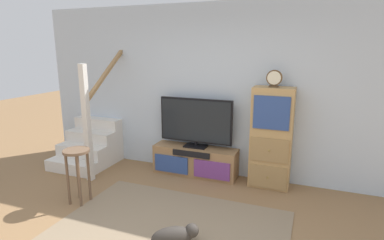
{
  "coord_description": "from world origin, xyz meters",
  "views": [
    {
      "loc": [
        1.4,
        -2.27,
        2.03
      ],
      "look_at": [
        -0.16,
        1.7,
        1.03
      ],
      "focal_mm": 29.17,
      "sensor_mm": 36.0,
      "label": 1
    }
  ],
  "objects_px": {
    "television": "(196,122)",
    "bar_stool_near": "(77,164)",
    "side_cabinet": "(271,138)",
    "dog": "(175,236)",
    "media_console": "(195,161)",
    "desk_clock": "(274,79)"
  },
  "relations": [
    {
      "from": "television",
      "to": "bar_stool_near",
      "type": "bearing_deg",
      "value": -126.87
    },
    {
      "from": "side_cabinet",
      "to": "dog",
      "type": "height_order",
      "value": "side_cabinet"
    },
    {
      "from": "media_console",
      "to": "side_cabinet",
      "type": "bearing_deg",
      "value": 0.49
    },
    {
      "from": "side_cabinet",
      "to": "dog",
      "type": "bearing_deg",
      "value": -110.75
    },
    {
      "from": "television",
      "to": "dog",
      "type": "bearing_deg",
      "value": -75.62
    },
    {
      "from": "bar_stool_near",
      "to": "television",
      "type": "bearing_deg",
      "value": 53.13
    },
    {
      "from": "side_cabinet",
      "to": "dog",
      "type": "relative_size",
      "value": 3.07
    },
    {
      "from": "desk_clock",
      "to": "dog",
      "type": "distance_m",
      "value": 2.47
    },
    {
      "from": "television",
      "to": "desk_clock",
      "type": "height_order",
      "value": "desk_clock"
    },
    {
      "from": "television",
      "to": "media_console",
      "type": "bearing_deg",
      "value": -90.0
    },
    {
      "from": "television",
      "to": "bar_stool_near",
      "type": "height_order",
      "value": "television"
    },
    {
      "from": "dog",
      "to": "media_console",
      "type": "bearing_deg",
      "value": 104.56
    },
    {
      "from": "media_console",
      "to": "side_cabinet",
      "type": "distance_m",
      "value": 1.29
    },
    {
      "from": "media_console",
      "to": "dog",
      "type": "bearing_deg",
      "value": -75.44
    },
    {
      "from": "media_console",
      "to": "desk_clock",
      "type": "relative_size",
      "value": 5.66
    },
    {
      "from": "desk_clock",
      "to": "bar_stool_near",
      "type": "bearing_deg",
      "value": -147.71
    },
    {
      "from": "bar_stool_near",
      "to": "desk_clock",
      "type": "bearing_deg",
      "value": 32.29
    },
    {
      "from": "television",
      "to": "side_cabinet",
      "type": "distance_m",
      "value": 1.19
    },
    {
      "from": "media_console",
      "to": "side_cabinet",
      "type": "xyz_separation_m",
      "value": [
        1.18,
        0.01,
        0.51
      ]
    },
    {
      "from": "television",
      "to": "dog",
      "type": "xyz_separation_m",
      "value": [
        0.48,
        -1.87,
        -0.77
      ]
    },
    {
      "from": "media_console",
      "to": "dog",
      "type": "relative_size",
      "value": 2.83
    },
    {
      "from": "television",
      "to": "side_cabinet",
      "type": "height_order",
      "value": "side_cabinet"
    }
  ]
}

